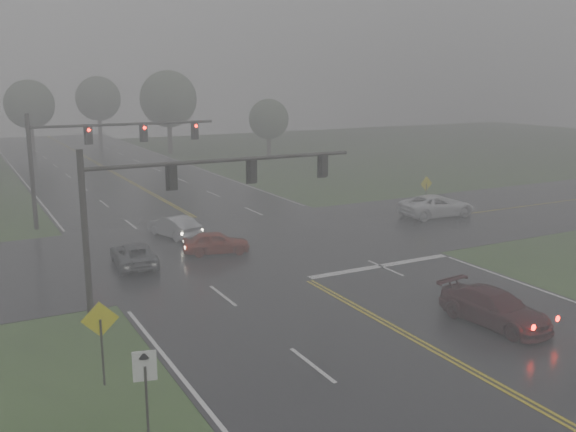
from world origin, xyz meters
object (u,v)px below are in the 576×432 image
sedan_maroon (494,324)px  signal_gantry_near (176,192)px  car_grey (134,266)px  signal_gantry_far (91,146)px  pickup_white (436,216)px  sedan_red (216,254)px  sedan_silver (174,237)px

sedan_maroon → signal_gantry_near: bearing=132.2°
car_grey → signal_gantry_far: bearing=-87.1°
signal_gantry_far → signal_gantry_near: bearing=-89.6°
pickup_white → signal_gantry_near: signal_gantry_near is taller
sedan_red → signal_gantry_near: size_ratio=0.29×
sedan_maroon → pickup_white: (11.43, 16.65, 0.00)m
pickup_white → sedan_maroon: bearing=149.4°
pickup_white → signal_gantry_far: signal_gantry_far is taller
pickup_white → car_grey: bearing=98.9°
signal_gantry_far → sedan_maroon: bearing=-68.5°
sedan_red → pickup_white: size_ratio=0.68×
pickup_white → signal_gantry_far: size_ratio=0.44×
signal_gantry_far → sedan_silver: bearing=-61.4°
car_grey → pickup_white: pickup_white is taller
sedan_red → pickup_white: 17.39m
sedan_silver → sedan_red: bearing=84.6°
sedan_red → signal_gantry_near: signal_gantry_near is taller
pickup_white → signal_gantry_far: (-21.59, 9.22, 5.17)m
car_grey → pickup_white: size_ratio=0.78×
sedan_red → signal_gantry_far: (-4.29, 10.98, 5.17)m
car_grey → signal_gantry_far: size_ratio=0.34×
sedan_red → car_grey: size_ratio=0.87×
sedan_silver → signal_gantry_near: (-3.29, -10.90, 4.83)m
sedan_red → sedan_silver: bearing=26.6°
sedan_maroon → car_grey: 18.11m
sedan_maroon → pickup_white: pickup_white is taller
signal_gantry_near → signal_gantry_far: 17.15m
car_grey → sedan_maroon: bearing=130.4°
sedan_silver → signal_gantry_near: size_ratio=0.32×
signal_gantry_near → signal_gantry_far: (-0.11, 17.15, 0.34)m
pickup_white → signal_gantry_near: 23.40m
pickup_white → signal_gantry_far: 24.04m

